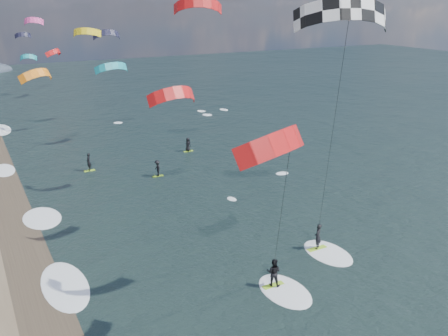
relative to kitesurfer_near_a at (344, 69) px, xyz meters
name	(u,v)px	position (x,y,z in m)	size (l,w,h in m)	color
kitesurfer_near_a	(344,69)	(0.00, 0.00, 0.00)	(8.05, 9.15, 17.11)	#95D125
kitesurfer_near_b	(287,195)	(-4.49, -1.83, -5.31)	(7.23, 8.90, 12.43)	#95D125
far_kitesurfers	(150,159)	(-0.89, 27.38, -12.44)	(12.77, 7.29, 1.86)	#95D125
bg_kite_field	(81,44)	(-3.13, 44.57, -2.09)	(15.08, 75.58, 10.67)	red
shoreline_surf	(60,289)	(-13.70, 8.24, -13.29)	(2.40, 79.40, 0.11)	white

